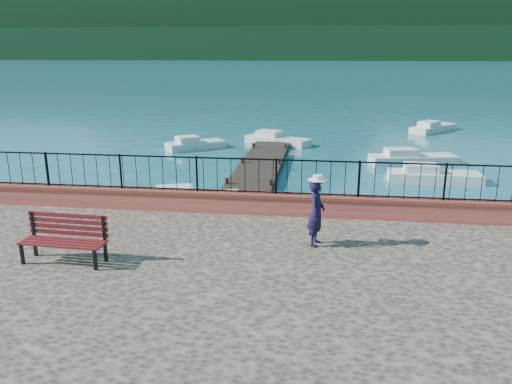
% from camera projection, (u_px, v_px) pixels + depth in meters
% --- Properties ---
extents(ground, '(2000.00, 2000.00, 0.00)m').
position_uv_depth(ground, '(273.00, 323.00, 10.54)').
color(ground, '#19596B').
rests_on(ground, ground).
extents(parapet, '(28.00, 0.46, 0.58)m').
position_uv_depth(parapet, '(287.00, 204.00, 13.65)').
color(parapet, '#C86048').
rests_on(parapet, promenade).
extents(railing, '(27.00, 0.05, 0.95)m').
position_uv_depth(railing, '(287.00, 177.00, 13.44)').
color(railing, black).
rests_on(railing, parapet).
extents(dock, '(2.00, 16.00, 0.30)m').
position_uv_depth(dock, '(255.00, 176.00, 22.19)').
color(dock, '#2D231C').
rests_on(dock, ground).
extents(far_forest, '(900.00, 60.00, 18.00)m').
position_uv_depth(far_forest, '(323.00, 44.00, 294.05)').
color(far_forest, black).
rests_on(far_forest, ground).
extents(foothills, '(900.00, 120.00, 44.00)m').
position_uv_depth(foothills, '(324.00, 26.00, 347.68)').
color(foothills, black).
rests_on(foothills, ground).
extents(park_bench, '(1.85, 0.69, 1.01)m').
position_uv_depth(park_bench, '(65.00, 249.00, 10.58)').
color(park_bench, black).
rests_on(park_bench, promenade).
extents(person, '(0.47, 0.62, 1.55)m').
position_uv_depth(person, '(316.00, 213.00, 11.40)').
color(person, black).
rests_on(person, promenade).
extents(hat, '(0.44, 0.44, 0.12)m').
position_uv_depth(hat, '(318.00, 178.00, 11.17)').
color(hat, white).
rests_on(hat, person).
extents(boat_0, '(3.94, 2.39, 0.80)m').
position_uv_depth(boat_0, '(190.00, 197.00, 18.22)').
color(boat_0, white).
rests_on(boat_0, ground).
extents(boat_1, '(3.91, 1.31, 0.80)m').
position_uv_depth(boat_1, '(435.00, 173.00, 21.75)').
color(boat_1, silver).
rests_on(boat_1, ground).
extents(boat_2, '(4.48, 2.14, 0.80)m').
position_uv_depth(boat_2, '(413.00, 156.00, 25.26)').
color(boat_2, silver).
rests_on(boat_2, ground).
extents(boat_3, '(3.48, 3.01, 0.80)m').
position_uv_depth(boat_3, '(196.00, 142.00, 29.02)').
color(boat_3, silver).
rests_on(boat_3, ground).
extents(boat_4, '(4.24, 3.02, 0.80)m').
position_uv_depth(boat_4, '(278.00, 138.00, 30.53)').
color(boat_4, silver).
rests_on(boat_4, ground).
extents(boat_5, '(3.79, 4.09, 0.80)m').
position_uv_depth(boat_5, '(434.00, 126.00, 35.30)').
color(boat_5, silver).
rests_on(boat_5, ground).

